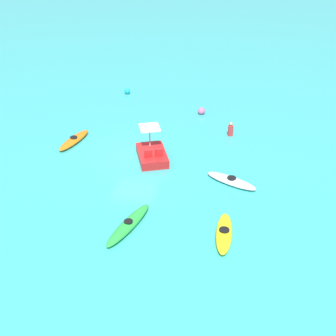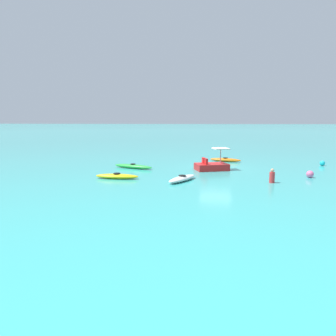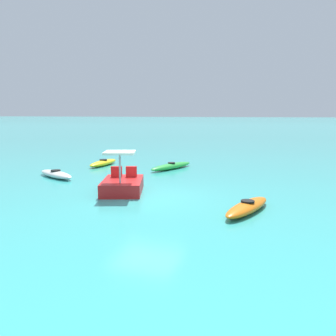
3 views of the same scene
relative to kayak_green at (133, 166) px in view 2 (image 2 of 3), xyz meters
The scene contains 9 objects.
ground_plane 6.65m from the kayak_green, 169.17° to the right, with size 600.00×600.00×0.00m, color #38ADA8.
kayak_green is the anchor object (origin of this frame).
kayak_yellow 4.26m from the kayak_green, 90.76° to the left, with size 2.86×0.73×0.37m.
kayak_white 6.19m from the kayak_green, 134.53° to the left, with size 1.90×2.82×0.37m.
kayak_orange 8.97m from the kayak_green, 145.79° to the right, with size 2.94×1.40×0.37m.
pedal_boat_red 6.18m from the kayak_green, behind, with size 2.77×2.23×1.68m.
buoy_cyan 15.78m from the kayak_green, 166.67° to the right, with size 0.42×0.42×0.42m, color #19B7C6.
buoy_pink 12.79m from the kayak_green, behind, with size 0.47×0.47×0.47m, color pink.
person_near_shore 10.64m from the kayak_green, 157.10° to the left, with size 0.44×0.44×0.88m.
Camera 2 is at (0.44, 23.85, 3.75)m, focal length 31.77 mm.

